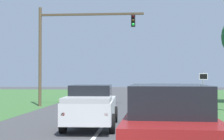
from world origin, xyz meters
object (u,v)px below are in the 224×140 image
Objects in this scene: traffic_light at (67,40)px; red_suv_near at (169,128)px; pickup_truck_lead at (91,106)px; crossing_suv_far at (164,94)px; keep_moving_sign at (203,85)px.

red_suv_near is at bearing -70.80° from traffic_light.
pickup_truck_lead reaches higher than crossing_suv_far.
red_suv_near is 20.08m from crossing_suv_far.
crossing_suv_far is at bearing 123.97° from keep_moving_sign.
traffic_light reaches higher than red_suv_near.
pickup_truck_lead is (-2.86, 7.23, -0.10)m from red_suv_near.
red_suv_near is 1.06× the size of crossing_suv_far.
traffic_light reaches higher than pickup_truck_lead.
red_suv_near is at bearing -68.42° from pickup_truck_lead.
crossing_suv_far is (7.59, 1.92, -4.24)m from traffic_light.
pickup_truck_lead is 2.10× the size of keep_moving_sign.
crossing_suv_far is (-2.49, 3.70, -0.78)m from keep_moving_sign.
traffic_light is (-6.31, 18.12, 4.07)m from red_suv_near.
traffic_light is at bearing 170.00° from keep_moving_sign.
keep_moving_sign is at bearing -10.00° from traffic_light.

